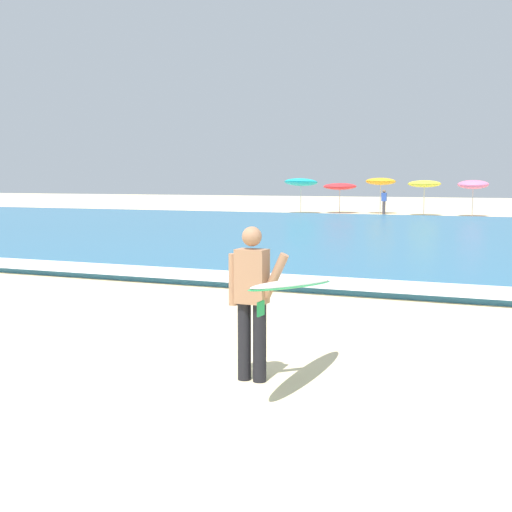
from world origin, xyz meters
TOP-DOWN VIEW (x-y plane):
  - ground_plane at (0.00, 0.00)m, footprint 160.00×160.00m
  - sea at (0.00, 19.95)m, footprint 120.00×28.00m
  - surf_foam at (0.00, 6.55)m, footprint 120.00×1.60m
  - surfer_with_board at (2.21, 0.10)m, footprint 0.95×2.34m
  - beach_umbrella_0 at (-9.83, 36.05)m, footprint 2.19×2.22m
  - beach_umbrella_1 at (-7.54, 37.36)m, footprint 2.20×2.21m
  - beach_umbrella_2 at (-4.88, 37.71)m, footprint 1.96×1.97m
  - beach_umbrella_3 at (-1.84, 36.28)m, footprint 2.00×2.00m
  - beach_umbrella_4 at (1.04, 36.39)m, footprint 1.83×1.86m
  - beachgoer_near_row_left at (-4.44, 36.82)m, footprint 0.32×0.20m

SIDE VIEW (x-z plane):
  - ground_plane at x=0.00m, z-range 0.00..0.00m
  - sea at x=0.00m, z-range 0.00..0.14m
  - surf_foam at x=0.00m, z-range 0.14..0.15m
  - beachgoer_near_row_left at x=-4.44m, z-range 0.05..1.63m
  - surfer_with_board at x=2.21m, z-range 0.16..1.89m
  - beach_umbrella_1 at x=-7.54m, z-range 0.76..2.77m
  - beach_umbrella_4 at x=1.04m, z-range 0.81..3.05m
  - beach_umbrella_3 at x=-1.84m, z-range 0.87..3.05m
  - beach_umbrella_0 at x=-9.83m, z-range 0.86..3.24m
  - beach_umbrella_2 at x=-4.88m, z-range 0.92..3.29m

